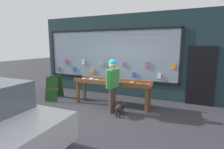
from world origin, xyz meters
name	(u,v)px	position (x,y,z in m)	size (l,w,h in m)	color
ground_plane	(99,115)	(0.00, 0.00, 0.00)	(40.00, 40.00, 0.00)	#2D2D33
shopfront_facade	(125,56)	(-0.02, 2.39, 1.68)	(8.01, 0.29, 3.37)	#192D33
display_table_main	(112,84)	(0.00, 1.00, 0.76)	(2.78, 0.67, 0.93)	brown
person_browsing	(113,82)	(0.30, 0.37, 1.00)	(0.28, 0.67, 1.70)	#4C382D
small_dog	(121,107)	(0.64, 0.21, 0.27)	(0.30, 0.56, 0.41)	black
sandwich_board_sign	(54,88)	(-2.38, 0.72, 0.47)	(0.71, 0.89, 0.91)	#193F19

